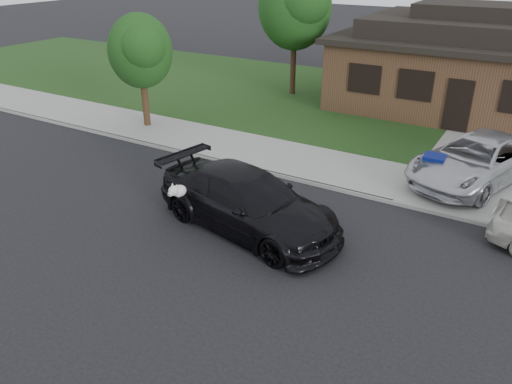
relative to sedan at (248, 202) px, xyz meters
The scene contains 11 objects.
ground 1.09m from the sedan, behind, with size 120.00×120.00×0.00m, color black.
sidewalk 5.05m from the sedan, 98.41° to the left, with size 60.00×3.00×0.12m, color gray.
curb 3.59m from the sedan, 101.99° to the left, with size 60.00×0.12×0.12m, color gray.
lawn 12.98m from the sedan, 93.23° to the left, with size 60.00×13.00×0.13m, color #193814.
driveway 11.27m from the sedan, 62.07° to the left, with size 4.50×13.00×0.14m, color gray.
sedan is the anchor object (origin of this frame).
minivan 7.78m from the sedan, 51.76° to the left, with size 2.44×5.30×1.47m, color silver.
recycling_bin 6.22m from the sedan, 53.17° to the left, with size 0.67×0.71×1.07m.
house 15.35m from the sedan, 77.65° to the left, with size 12.60×8.60×4.65m.
tree_0 14.26m from the sedan, 111.57° to the left, with size 3.78×3.60×6.34m.
tree_2 9.87m from the sedan, 148.09° to the left, with size 2.73×2.60×4.59m.
Camera 1 is at (7.03, -10.08, 6.91)m, focal length 35.00 mm.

